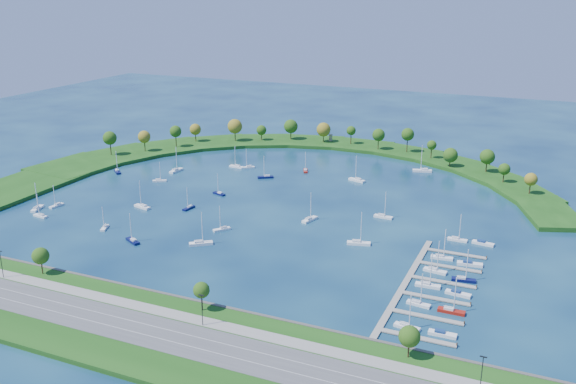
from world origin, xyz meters
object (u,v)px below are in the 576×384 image
at_px(moored_boat_5, 189,207).
at_px(moored_boat_15, 40,215).
at_px(moored_boat_20, 358,242).
at_px(docked_boat_8, 442,257).
at_px(moored_boat_1, 305,170).
at_px(moored_boat_12, 105,227).
at_px(docked_boat_0, 407,326).
at_px(docked_boat_10, 457,239).
at_px(moored_boat_6, 176,170).
at_px(moored_boat_19, 383,216).
at_px(docked_boat_9, 469,264).
at_px(moored_boat_14, 37,208).
at_px(docked_boat_6, 435,270).
at_px(moored_boat_4, 57,205).
at_px(moored_boat_11, 117,171).
at_px(moored_boat_9, 310,219).
at_px(moored_boat_16, 357,180).
at_px(docked_boat_5, 458,293).
at_px(moored_boat_17, 422,170).
at_px(docked_boat_11, 483,243).
at_px(docked_boat_4, 428,284).
at_px(docked_boat_2, 418,303).
at_px(docked_boat_1, 442,334).
at_px(moored_boat_2, 201,243).
at_px(docked_boat_7, 463,279).
at_px(moored_boat_21, 222,228).
at_px(moored_boat_0, 248,167).
at_px(moored_boat_8, 266,176).
at_px(moored_boat_3, 159,180).
at_px(moored_boat_10, 142,206).
at_px(moored_boat_18, 236,166).
at_px(harbor_tower, 331,137).
at_px(dock_system, 426,287).

xyz_separation_m(moored_boat_5, moored_boat_15, (-54.74, -35.48, 0.01)).
relative_size(moored_boat_20, docked_boat_8, 1.13).
bearing_deg(moored_boat_5, moored_boat_1, 168.09).
bearing_deg(moored_boat_12, docked_boat_0, 55.45).
height_order(moored_boat_12, docked_boat_10, docked_boat_10).
distance_m(moored_boat_6, moored_boat_20, 136.48).
height_order(moored_boat_19, docked_boat_9, moored_boat_19).
height_order(moored_boat_6, moored_boat_19, moored_boat_6).
xyz_separation_m(moored_boat_6, moored_boat_20, (123.56, -57.97, -0.01)).
bearing_deg(moored_boat_14, docked_boat_6, -105.35).
bearing_deg(moored_boat_4, moored_boat_11, -163.00).
xyz_separation_m(moored_boat_5, moored_boat_20, (84.27, -8.65, 0.09)).
distance_m(moored_boat_9, moored_boat_12, 87.53).
xyz_separation_m(moored_boat_16, docked_boat_5, (69.97, -108.93, -0.33)).
distance_m(moored_boat_4, docked_boat_10, 180.69).
relative_size(moored_boat_4, moored_boat_17, 0.70).
distance_m(moored_boat_11, moored_boat_12, 85.24).
xyz_separation_m(moored_boat_16, docked_boat_11, (71.87, -61.19, -0.32)).
relative_size(moored_boat_20, docked_boat_4, 1.09).
distance_m(moored_boat_17, docked_boat_5, 146.52).
distance_m(moored_boat_1, docked_boat_2, 156.30).
distance_m(moored_boat_9, docked_boat_9, 73.50).
height_order(docked_boat_1, docked_boat_9, docked_boat_9).
height_order(moored_boat_12, moored_boat_16, moored_boat_16).
xyz_separation_m(moored_boat_2, moored_boat_11, (-94.84, 68.74, -0.05)).
bearing_deg(docked_boat_2, moored_boat_17, 109.03).
xyz_separation_m(moored_boat_5, docked_boat_7, (127.65, -25.19, 0.04)).
distance_m(moored_boat_4, docked_boat_1, 190.50).
xyz_separation_m(moored_boat_1, docked_boat_6, (91.09, -100.16, 0.04)).
height_order(docked_boat_6, docked_boat_11, docked_boat_6).
xyz_separation_m(moored_boat_21, docked_boat_2, (90.07, -31.62, 0.01)).
bearing_deg(docked_boat_8, moored_boat_2, -171.18).
height_order(moored_boat_20, docked_boat_0, moored_boat_20).
bearing_deg(moored_boat_0, docked_boat_9, 110.13).
height_order(moored_boat_5, docked_boat_9, moored_boat_5).
bearing_deg(moored_boat_5, docked_boat_4, 80.08).
distance_m(moored_boat_17, docked_boat_4, 141.92).
bearing_deg(moored_boat_5, moored_boat_8, 175.61).
bearing_deg(moored_boat_9, moored_boat_3, 92.01).
distance_m(moored_boat_15, docked_boat_11, 190.08).
height_order(moored_boat_1, moored_boat_10, moored_boat_10).
distance_m(moored_boat_18, docked_boat_9, 161.96).
bearing_deg(docked_boat_11, moored_boat_17, 123.52).
relative_size(moored_boat_3, moored_boat_12, 1.05).
xyz_separation_m(moored_boat_6, moored_boat_17, (124.63, 54.46, 0.04)).
bearing_deg(docked_boat_1, moored_boat_16, 116.20).
bearing_deg(harbor_tower, dock_system, -60.87).
bearing_deg(moored_boat_0, moored_boat_15, 27.29).
relative_size(harbor_tower, dock_system, 0.05).
xyz_separation_m(moored_boat_14, moored_boat_21, (90.16, 11.81, -0.05)).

